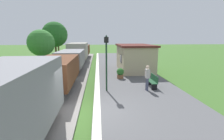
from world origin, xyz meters
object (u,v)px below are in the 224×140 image
Objects in this scene: freight_train at (71,59)px; tree_trackside_far at (41,43)px; station_hut at (134,57)px; lamp_post_near at (106,53)px; tree_field_left at (55,34)px; bench_near_hut at (153,81)px; potted_planter at (120,73)px; person_waiting at (147,77)px; tree_field_distant at (58,35)px.

tree_trackside_far is (-3.75, 2.55, 1.61)m from freight_train.
station_hut is 7.64m from lamp_post_near.
tree_field_left is at bearing 113.85° from lamp_post_near.
tree_field_left reaches higher than tree_trackside_far.
freight_train is 9.44m from bench_near_hut.
potted_planter is (-1.99, -3.49, -0.93)m from station_hut.
freight_train is 7.92m from lamp_post_near.
person_waiting is (-0.60, -0.65, 0.46)m from bench_near_hut.
person_waiting is at bearing -3.00° from lamp_post_near.
station_hut is at bearing 60.32° from potted_planter.
tree_field_left is (-7.26, 16.41, 1.43)m from lamp_post_near.
freight_train is 6.93× the size of tree_trackside_far.
tree_field_distant is at bearing -66.18° from person_waiting.
freight_train reaches higher than bench_near_hut.
lamp_post_near is (-3.34, -0.50, 2.08)m from bench_near_hut.
tree_trackside_far reaches higher than lamp_post_near.
tree_trackside_far is (-10.53, 9.07, 2.41)m from bench_near_hut.
station_hut is at bearing -96.90° from person_waiting.
station_hut is 1.01× the size of tree_field_distant.
station_hut is 14.57m from tree_field_left.
potted_planter is 0.16× the size of tree_field_distant.
person_waiting is at bearing -133.07° from bench_near_hut.
person_waiting is at bearing -95.20° from station_hut.
person_waiting is 0.46× the size of lamp_post_near.
lamp_post_near is at bearing -112.72° from potted_planter.
station_hut is at bearing -14.88° from tree_trackside_far.
tree_field_left is (-0.06, 6.84, 1.10)m from tree_trackside_far.
bench_near_hut is 25.71m from tree_field_distant.
tree_field_left is 1.07× the size of tree_field_distant.
potted_planter is at bearing -69.97° from person_waiting.
bench_near_hut is 3.97m from lamp_post_near.
tree_field_distant reaches higher than lamp_post_near.
lamp_post_near is 11.98m from tree_trackside_far.
freight_train is 21.73× the size of bench_near_hut.
person_waiting is at bearing -44.38° from tree_trackside_far.
tree_trackside_far is at bearing 145.84° from freight_train.
lamp_post_near is at bearing -4.70° from person_waiting.
potted_planter is at bearing -56.71° from tree_field_left.
tree_trackside_far is (-7.19, 9.57, 0.33)m from lamp_post_near.
tree_field_distant is at bearing 109.91° from lamp_post_near.
tree_field_left reaches higher than freight_train.
tree_field_distant is (-11.74, 16.35, 2.57)m from station_hut.
freight_train is 35.59× the size of potted_planter.
bench_near_hut is 19.43m from tree_field_left.
tree_trackside_far reaches higher than station_hut.
freight_train is at bearing -67.87° from tree_field_left.
bench_near_hut is at bearing -90.22° from station_hut.
freight_train is at bearing -34.16° from tree_trackside_far.
potted_planter is at bearing -36.33° from tree_trackside_far.
person_waiting is 14.02m from tree_trackside_far.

